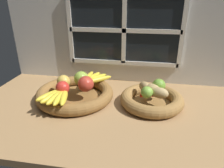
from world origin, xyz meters
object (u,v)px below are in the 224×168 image
Objects in this scene: banana_bunch_back at (93,78)px; potato_oblong at (145,87)px; chili_pepper at (155,96)px; fruit_bowl_right at (152,100)px; apple_red_right at (86,84)px; apple_red_front at (63,88)px; banana_bunch_front at (57,96)px; potato_large at (152,90)px; potato_back at (156,86)px; lime_far at (159,85)px; apple_golden_left at (63,82)px; lime_near at (147,92)px; apple_green_back at (81,78)px; potato_small at (160,93)px; fruit_bowl_left at (75,94)px.

banana_bunch_back is 29.87cm from potato_oblong.
fruit_bowl_right is at bearing 102.31° from chili_pepper.
apple_red_right is 0.41× the size of banana_bunch_back.
apple_red_front is at bearing 179.07° from chili_pepper.
banana_bunch_front is 2.10× the size of potato_large.
lime_far is at bearing -27.26° from potato_back.
apple_golden_left is 42.10cm from lime_near.
fruit_bowl_right is 37.44cm from apple_green_back.
potato_back is 7.72cm from potato_small.
potato_back is (2.01, 4.41, 5.44)cm from fruit_bowl_right.
lime_far is 0.49× the size of chili_pepper.
apple_green_back is (-36.48, 4.84, 6.93)cm from fruit_bowl_right.
banana_bunch_back is at bearing 57.34° from apple_green_back.
lime_far is at bearing -1.39° from apple_green_back.
apple_green_back is at bearing 64.36° from apple_red_front.
apple_green_back is 0.45× the size of banana_bunch_front.
potato_oblong reaches higher than chili_pepper.
potato_back is (44.54, 16.56, 0.67)cm from banana_bunch_front.
lime_far reaches higher than potato_large.
chili_pepper is at bearing -2.35° from apple_red_right.
apple_red_front is (-5.56, -11.59, -0.53)cm from apple_green_back.
fruit_bowl_right is 2.31× the size of chili_pepper.
potato_oblong is 1.37× the size of lime_near.
apple_red_right is 1.21× the size of lime_far.
chili_pepper is at bearing 11.84° from lime_near.
potato_oblong is at bearing -170.75° from lime_far.
potato_back reaches higher than fruit_bowl_right.
chili_pepper is (33.15, -14.76, -0.56)cm from banana_bunch_back.
potato_large is (0.00, -0.00, 5.63)cm from fruit_bowl_right.
lime_near is at bearing -6.12° from fruit_bowl_left.
potato_small reaches higher than banana_bunch_back.
fruit_bowl_left is 2.98× the size of chili_pepper.
chili_pepper is (-2.00, -7.02, -2.38)cm from lime_far.
apple_green_back is 32.96cm from potato_oblong.
apple_red_right is 1.41× the size of lime_near.
banana_bunch_front is (-3.66, -12.14, 4.78)cm from fruit_bowl_left.
potato_back is 7.75cm from chili_pepper.
apple_golden_left is at bearing -175.82° from lime_far.
fruit_bowl_left is 35.82cm from potato_oblong.
banana_bunch_back is 36.04cm from lime_far.
potato_large is 4.98cm from lime_far.
potato_large reaches higher than banana_bunch_front.
potato_back is at bearing 65.56° from potato_large.
apple_green_back is 1.16× the size of apple_red_front.
chili_pepper is (39.90, -3.13, 3.99)cm from fruit_bowl_left.
potato_oblong is 5.84cm from potato_back.
apple_red_right is at bearing -170.88° from potato_oblong.
apple_green_back is (7.99, 4.43, 0.46)cm from apple_golden_left.
apple_red_front reaches higher than fruit_bowl_left.
lime_near is at bearing -125.84° from lime_far.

